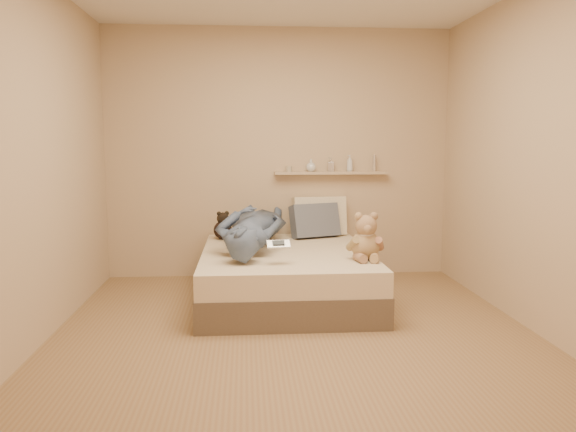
{
  "coord_description": "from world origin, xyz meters",
  "views": [
    {
      "loc": [
        -0.36,
        -4.03,
        1.41
      ],
      "look_at": [
        0.0,
        0.65,
        0.8
      ],
      "focal_mm": 35.0,
      "sensor_mm": 36.0,
      "label": 1
    }
  ],
  "objects": [
    {
      "name": "teddy_bear",
      "position": [
        0.63,
        0.47,
        0.61
      ],
      "size": [
        0.33,
        0.32,
        0.4
      ],
      "color": "tan",
      "rests_on": "bed"
    },
    {
      "name": "wall_shelf",
      "position": [
        0.55,
        1.84,
        1.1
      ],
      "size": [
        1.2,
        0.12,
        0.03
      ],
      "primitive_type": "cube",
      "color": "tan",
      "rests_on": "wall_back"
    },
    {
      "name": "game_console",
      "position": [
        -0.1,
        0.35,
        0.61
      ],
      "size": [
        0.19,
        0.09,
        0.06
      ],
      "color": "#B5B9BD",
      "rests_on": "bed"
    },
    {
      "name": "dark_plush",
      "position": [
        -0.59,
        1.58,
        0.57
      ],
      "size": [
        0.19,
        0.19,
        0.29
      ],
      "color": "black",
      "rests_on": "bed"
    },
    {
      "name": "bed",
      "position": [
        0.0,
        0.93,
        0.22
      ],
      "size": [
        1.5,
        1.9,
        0.45
      ],
      "color": "brown",
      "rests_on": "floor"
    },
    {
      "name": "room",
      "position": [
        0.0,
        0.0,
        1.3
      ],
      "size": [
        3.8,
        3.8,
        3.8
      ],
      "color": "olive",
      "rests_on": "ground"
    },
    {
      "name": "person",
      "position": [
        -0.3,
        1.09,
        0.64
      ],
      "size": [
        0.83,
        1.7,
        0.39
      ],
      "primitive_type": "imported",
      "rotation": [
        0.0,
        0.0,
        2.99
      ],
      "color": "#4D5A79",
      "rests_on": "bed"
    },
    {
      "name": "shelf_bottles",
      "position": [
        0.51,
        1.84,
        1.19
      ],
      "size": [
        0.96,
        0.14,
        0.17
      ],
      "color": "#B8B19D",
      "rests_on": "wall_shelf"
    },
    {
      "name": "pillow_cream",
      "position": [
        0.41,
        1.76,
        0.65
      ],
      "size": [
        0.57,
        0.28,
        0.42
      ],
      "primitive_type": "cube",
      "rotation": [
        -0.15,
        0.0,
        0.12
      ],
      "color": "beige",
      "rests_on": "bed"
    },
    {
      "name": "pillow_grey",
      "position": [
        0.35,
        1.62,
        0.62
      ],
      "size": [
        0.55,
        0.38,
        0.37
      ],
      "primitive_type": "cube",
      "rotation": [
        -0.28,
        0.0,
        0.34
      ],
      "color": "#565B68",
      "rests_on": "bed"
    }
  ]
}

